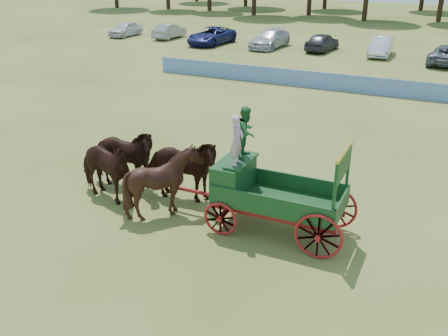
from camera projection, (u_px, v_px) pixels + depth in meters
ground at (244, 229)px, 15.49m from camera, size 160.00×160.00×0.00m
horse_lead_left at (103, 169)px, 16.87m from camera, size 2.95×1.78×2.32m
horse_lead_right at (122, 158)px, 17.79m from camera, size 2.89×1.60×2.32m
horse_wheel_left at (164, 182)px, 15.93m from camera, size 2.25×2.04×2.33m
horse_wheel_right at (181, 170)px, 16.85m from camera, size 2.91×1.67×2.32m
farm_dray at (257, 178)px, 15.07m from camera, size 6.00×2.00×3.72m
sponsor_banner at (344, 83)px, 30.61m from camera, size 26.00×0.08×1.05m
parked_cars at (316, 43)px, 42.52m from camera, size 41.91×6.56×1.57m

